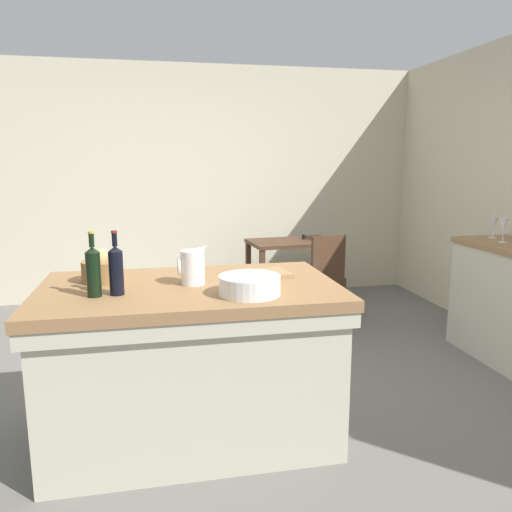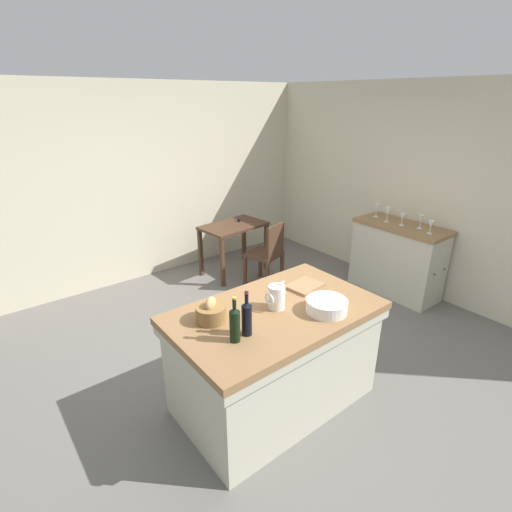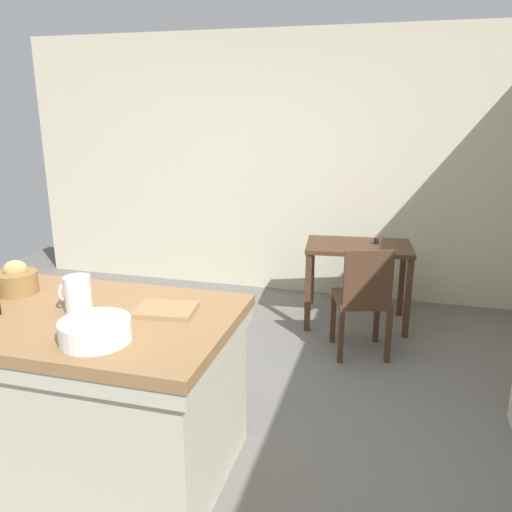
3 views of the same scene
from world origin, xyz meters
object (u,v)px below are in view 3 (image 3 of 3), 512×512
object	(u,v)px
island_table	(82,385)
cutting_board	(166,310)
bread_basket	(17,281)
pitcher	(78,294)
wash_bowl	(95,331)
writing_desk	(358,258)
wooden_chair	(363,298)

from	to	relation	value
island_table	cutting_board	bearing A→B (deg)	16.18
bread_basket	cutting_board	bearing A→B (deg)	-2.64
pitcher	wash_bowl	size ratio (longest dim) A/B	0.73
writing_desk	wash_bowl	distance (m)	2.79
island_table	cutting_board	world-z (taller)	cutting_board
pitcher	bread_basket	world-z (taller)	pitcher
cutting_board	wooden_chair	bearing A→B (deg)	60.28
writing_desk	bread_basket	size ratio (longest dim) A/B	4.26
wooden_chair	pitcher	size ratio (longest dim) A/B	3.87
island_table	cutting_board	distance (m)	0.62
bread_basket	wash_bowl	bearing A→B (deg)	-29.70
wooden_chair	wash_bowl	distance (m)	2.26
bread_basket	cutting_board	world-z (taller)	bread_basket
bread_basket	cutting_board	size ratio (longest dim) A/B	0.77
wooden_chair	bread_basket	distance (m)	2.41
island_table	wooden_chair	size ratio (longest dim) A/B	1.82
island_table	pitcher	bearing A→B (deg)	37.92
island_table	pitcher	world-z (taller)	pitcher
writing_desk	wash_bowl	xyz separation A→B (m)	(-0.96, -2.60, 0.33)
pitcher	cutting_board	xyz separation A→B (m)	(0.42, 0.11, -0.09)
bread_basket	pitcher	bearing A→B (deg)	-17.65
wooden_chair	cutting_board	xyz separation A→B (m)	(-0.89, -1.56, 0.42)
island_table	pitcher	size ratio (longest dim) A/B	7.03
pitcher	wash_bowl	xyz separation A→B (m)	(0.26, -0.27, -0.05)
pitcher	wash_bowl	distance (m)	0.38
bread_basket	writing_desk	bearing A→B (deg)	51.66
pitcher	bread_basket	bearing A→B (deg)	162.35
wooden_chair	bread_basket	world-z (taller)	bread_basket
writing_desk	bread_basket	xyz separation A→B (m)	(-1.71, -2.16, 0.35)
writing_desk	wooden_chair	xyz separation A→B (m)	(0.09, -0.64, -0.13)
writing_desk	wooden_chair	world-z (taller)	wooden_chair
island_table	writing_desk	xyz separation A→B (m)	(1.24, 2.34, 0.13)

